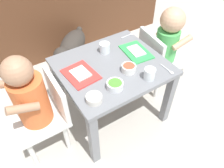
# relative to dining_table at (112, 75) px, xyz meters

# --- Properties ---
(ground_plane) EXTENTS (7.00, 7.00, 0.00)m
(ground_plane) POSITION_rel_dining_table_xyz_m (0.00, 0.00, -0.36)
(ground_plane) COLOR #B2ADA3
(dining_table) EXTENTS (0.60, 0.53, 0.44)m
(dining_table) POSITION_rel_dining_table_xyz_m (0.00, 0.00, 0.00)
(dining_table) COLOR slate
(dining_table) RESTS_ON ground
(seated_child_left) EXTENTS (0.28, 0.28, 0.67)m
(seated_child_left) POSITION_rel_dining_table_xyz_m (-0.46, 0.02, 0.05)
(seated_child_left) COLOR silver
(seated_child_left) RESTS_ON ground
(seated_child_right) EXTENTS (0.31, 0.31, 0.64)m
(seated_child_right) POSITION_rel_dining_table_xyz_m (0.46, 0.04, 0.04)
(seated_child_right) COLOR silver
(seated_child_right) RESTS_ON ground
(dog) EXTENTS (0.41, 0.41, 0.32)m
(dog) POSITION_rel_dining_table_xyz_m (-0.00, 0.60, -0.15)
(dog) COLOR #332D28
(dog) RESTS_ON ground
(food_tray_left) EXTENTS (0.17, 0.21, 0.02)m
(food_tray_left) POSITION_rel_dining_table_xyz_m (-0.19, 0.02, 0.08)
(food_tray_left) COLOR red
(food_tray_left) RESTS_ON dining_table
(food_tray_right) EXTENTS (0.15, 0.21, 0.02)m
(food_tray_right) POSITION_rel_dining_table_xyz_m (0.19, 0.02, 0.08)
(food_tray_right) COLOR green
(food_tray_right) RESTS_ON dining_table
(water_cup_left) EXTENTS (0.06, 0.06, 0.06)m
(water_cup_left) POSITION_rel_dining_table_xyz_m (0.10, -0.20, 0.10)
(water_cup_left) COLOR white
(water_cup_left) RESTS_ON dining_table
(water_cup_right) EXTENTS (0.06, 0.06, 0.06)m
(water_cup_right) POSITION_rel_dining_table_xyz_m (0.03, 0.13, 0.10)
(water_cup_right) COLOR white
(water_cup_right) RESTS_ON dining_table
(cereal_bowl_left_side) EXTENTS (0.08, 0.08, 0.03)m
(cereal_bowl_left_side) POSITION_rel_dining_table_xyz_m (-0.22, -0.18, 0.09)
(cereal_bowl_left_side) COLOR silver
(cereal_bowl_left_side) RESTS_ON dining_table
(veggie_bowl_far) EXTENTS (0.09, 0.09, 0.04)m
(veggie_bowl_far) POSITION_rel_dining_table_xyz_m (-0.09, -0.16, 0.09)
(veggie_bowl_far) COLOR white
(veggie_bowl_far) RESTS_ON dining_table
(veggie_bowl_near) EXTENTS (0.08, 0.08, 0.04)m
(veggie_bowl_near) POSITION_rel_dining_table_xyz_m (0.05, -0.09, 0.10)
(veggie_bowl_near) COLOR white
(veggie_bowl_near) RESTS_ON dining_table
(spoon_by_left_tray) EXTENTS (0.10, 0.02, 0.01)m
(spoon_by_left_tray) POSITION_rel_dining_table_xyz_m (0.26, 0.20, 0.08)
(spoon_by_left_tray) COLOR silver
(spoon_by_left_tray) RESTS_ON dining_table
(spoon_by_right_tray) EXTENTS (0.02, 0.10, 0.01)m
(spoon_by_right_tray) POSITION_rel_dining_table_xyz_m (0.23, -0.21, 0.08)
(spoon_by_right_tray) COLOR silver
(spoon_by_right_tray) RESTS_ON dining_table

